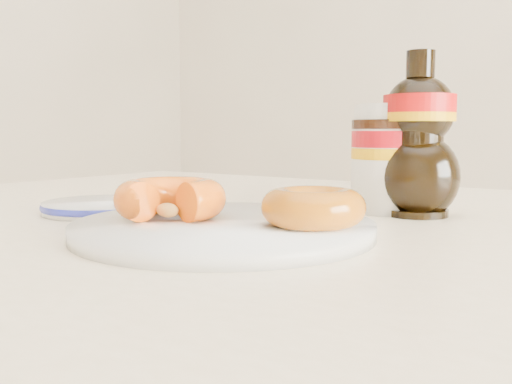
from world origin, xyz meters
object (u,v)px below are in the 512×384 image
Objects in this scene: dining_table at (346,304)px; syrup_bottle at (418,134)px; plate at (224,228)px; nutella_jar at (390,154)px; donut_bitten at (170,199)px; dark_jar at (380,172)px; donut_whole at (313,207)px; blue_rim_saucer at (103,206)px.

dining_table is 0.20m from syrup_bottle.
nutella_jar is at bearing 74.92° from plate.
donut_bitten is 1.22× the size of dark_jar.
plate is at bearing -162.69° from donut_whole.
donut_whole is at bearing -1.78° from blue_rim_saucer.
syrup_bottle is at bearing 84.10° from donut_whole.
dark_jar is 0.35m from blue_rim_saucer.
blue_rim_saucer is at bearing 179.37° from donut_bitten.
dining_table is 0.17m from plate.
nutella_jar is (-0.02, 0.20, 0.04)m from donut_whole.
syrup_bottle is (0.04, 0.10, 0.17)m from dining_table.
dark_jar is at bearing 121.07° from nutella_jar.
donut_bitten is at bearing -17.21° from blue_rim_saucer.
dining_table is 13.59× the size of donut_bitten.
syrup_bottle is (0.04, -0.01, 0.02)m from nutella_jar.
nutella_jar reaches higher than donut_whole.
donut_bitten is 0.32m from dark_jar.
plate is at bearing -113.97° from syrup_bottle.
plate is at bearing -105.08° from nutella_jar.
donut_bitten is 0.27m from nutella_jar.
dark_jar is (-0.04, 0.17, 0.12)m from dining_table.
syrup_bottle reaches higher than donut_bitten.
plate reaches higher than dining_table.
blue_rim_saucer is (-0.23, -0.26, -0.03)m from dark_jar.
nutella_jar is at bearing 89.26° from dining_table.
donut_bitten reaches higher than donut_whole.
dining_table is at bearing 67.82° from donut_bitten.
nutella_jar is at bearing 36.48° from blue_rim_saucer.
donut_whole is at bearing -95.90° from syrup_bottle.
plate is at bearing -94.36° from dark_jar.
donut_bitten reaches higher than plate.
donut_whole is at bearing -78.44° from dark_jar.
plate is 1.50× the size of syrup_bottle.
donut_whole is at bearing -80.24° from dining_table.
dining_table is 10.30× the size of blue_rim_saucer.
dining_table is at bearing 99.76° from donut_whole.
dark_jar is (-0.08, 0.07, -0.05)m from syrup_bottle.
syrup_bottle reaches higher than nutella_jar.
donut_bitten is (-0.11, -0.14, 0.11)m from dining_table.
donut_whole is (0.02, -0.10, 0.11)m from dining_table.
syrup_bottle is 0.12m from dark_jar.
dark_jar reaches higher than donut_whole.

